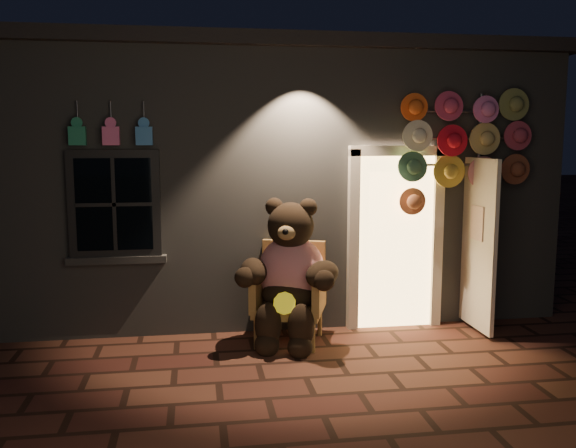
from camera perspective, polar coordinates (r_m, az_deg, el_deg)
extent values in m
plane|color=#562F20|center=(6.02, 1.69, -14.17)|extent=(60.00, 60.00, 0.00)
cube|color=slate|center=(9.56, -2.61, 4.26)|extent=(7.00, 5.00, 3.30)
cube|color=black|center=(9.60, -2.67, 14.62)|extent=(7.30, 5.30, 0.16)
cube|color=black|center=(7.04, -15.91, 1.81)|extent=(1.00, 0.10, 1.20)
cube|color=black|center=(7.01, -15.94, 1.78)|extent=(0.82, 0.06, 1.02)
cube|color=slate|center=(7.13, -15.71, -3.23)|extent=(1.10, 0.14, 0.08)
cube|color=#FFC972|center=(7.45, 9.91, -1.56)|extent=(0.92, 0.10, 2.10)
cube|color=beige|center=(7.27, 6.12, -1.73)|extent=(0.12, 0.12, 2.20)
cube|color=beige|center=(7.60, 13.73, -1.48)|extent=(0.12, 0.12, 2.20)
cube|color=beige|center=(7.32, 10.21, 6.76)|extent=(1.16, 0.12, 0.12)
cube|color=beige|center=(7.45, 17.43, -1.81)|extent=(0.05, 0.80, 2.00)
cube|color=#217B57|center=(6.97, -19.11, 7.80)|extent=(0.18, 0.07, 0.20)
cylinder|color=#59595E|center=(7.04, -19.11, 9.83)|extent=(0.02, 0.02, 0.25)
cube|color=pink|center=(6.92, -16.23, 7.92)|extent=(0.18, 0.07, 0.20)
cylinder|color=#59595E|center=(6.98, -16.24, 9.97)|extent=(0.02, 0.02, 0.25)
cube|color=#3577BB|center=(6.88, -13.31, 8.02)|extent=(0.18, 0.07, 0.20)
cylinder|color=#59595E|center=(6.95, -13.34, 10.08)|extent=(0.02, 0.02, 0.25)
cube|color=#A4813F|center=(6.87, 0.09, -7.95)|extent=(0.91, 0.87, 0.10)
cube|color=#A4813F|center=(7.08, 0.54, -4.44)|extent=(0.71, 0.32, 0.73)
cube|color=#A4813F|center=(6.87, -2.77, -6.18)|extent=(0.28, 0.61, 0.41)
cube|color=#A4813F|center=(6.75, 2.94, -6.43)|extent=(0.28, 0.61, 0.41)
cylinder|color=#A4813F|center=(6.73, -3.01, -10.26)|extent=(0.05, 0.05, 0.33)
cylinder|color=#A4813F|center=(6.62, 2.33, -10.56)|extent=(0.05, 0.05, 0.33)
cylinder|color=#A4813F|center=(7.27, -1.94, -8.85)|extent=(0.05, 0.05, 0.33)
cylinder|color=#A4813F|center=(7.16, 2.99, -9.10)|extent=(0.05, 0.05, 0.33)
ellipsoid|color=red|center=(6.83, 0.33, -4.43)|extent=(0.91, 0.82, 0.79)
ellipsoid|color=black|center=(6.80, 0.19, -6.51)|extent=(0.76, 0.70, 0.37)
sphere|color=black|center=(6.68, 0.25, -0.14)|extent=(0.65, 0.65, 0.51)
sphere|color=black|center=(6.72, -1.29, 1.63)|extent=(0.20, 0.20, 0.20)
sphere|color=black|center=(6.66, 1.90, 1.56)|extent=(0.20, 0.20, 0.20)
ellipsoid|color=olive|center=(6.46, -0.12, -0.82)|extent=(0.24, 0.20, 0.16)
ellipsoid|color=black|center=(6.66, -3.26, -4.46)|extent=(0.30, 0.53, 0.29)
ellipsoid|color=black|center=(6.53, 3.23, -4.72)|extent=(0.55, 0.59, 0.29)
ellipsoid|color=black|center=(6.59, -1.87, -9.40)|extent=(0.29, 0.29, 0.49)
ellipsoid|color=black|center=(6.52, 1.23, -9.57)|extent=(0.29, 0.29, 0.49)
sphere|color=black|center=(6.59, -1.99, -11.23)|extent=(0.27, 0.27, 0.27)
sphere|color=black|center=(6.53, 1.13, -11.42)|extent=(0.27, 0.27, 0.27)
cylinder|color=yellow|center=(6.48, -0.33, -7.43)|extent=(0.26, 0.17, 0.24)
cylinder|color=#59595E|center=(7.69, 17.22, 1.10)|extent=(0.04, 0.04, 2.79)
cylinder|color=#59595E|center=(7.49, 15.50, 10.12)|extent=(1.24, 0.03, 0.03)
cylinder|color=#59595E|center=(7.49, 15.41, 7.75)|extent=(1.24, 0.03, 0.03)
cylinder|color=#59595E|center=(7.49, 15.32, 5.37)|extent=(1.24, 0.03, 0.03)
cylinder|color=orange|center=(7.24, 11.82, 10.73)|extent=(0.35, 0.11, 0.35)
cylinder|color=#D73F66|center=(7.37, 14.97, 10.58)|extent=(0.35, 0.11, 0.35)
cylinder|color=pink|center=(7.52, 18.01, 10.41)|extent=(0.35, 0.11, 0.35)
cylinder|color=olive|center=(7.76, 20.58, 10.20)|extent=(0.35, 0.11, 0.35)
cylinder|color=#F7F5CD|center=(7.20, 11.82, 7.86)|extent=(0.35, 0.11, 0.35)
cylinder|color=red|center=(7.33, 14.96, 7.76)|extent=(0.35, 0.11, 0.35)
cylinder|color=#DCBF69|center=(7.56, 17.68, 7.66)|extent=(0.35, 0.11, 0.35)
cylinder|color=#B83D54|center=(7.73, 20.56, 7.52)|extent=(0.35, 0.11, 0.35)
cylinder|color=#508C5D|center=(7.19, 11.82, 4.97)|extent=(0.35, 0.11, 0.35)
cylinder|color=gold|center=(7.40, 14.68, 4.96)|extent=(0.35, 0.11, 0.35)
cylinder|color=#D18081|center=(7.54, 17.67, 4.90)|extent=(0.35, 0.11, 0.35)
cylinder|color=brown|center=(7.71, 20.53, 4.83)|extent=(0.35, 0.11, 0.35)
cylinder|color=#BC683B|center=(7.27, 11.58, 2.15)|extent=(0.35, 0.11, 0.35)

